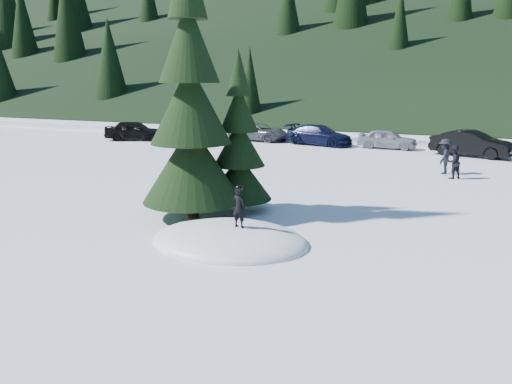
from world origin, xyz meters
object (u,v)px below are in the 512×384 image
at_px(car_3, 319,135).
at_px(car_1, 194,129).
at_px(spruce_short, 239,149).
at_px(car_2, 259,132).
at_px(car_5, 472,144).
at_px(spruce_tall, 191,114).
at_px(car_0, 135,130).
at_px(child_skier, 239,207).
at_px(adult_2, 445,156).
at_px(adult_0, 453,162).
at_px(car_4, 387,139).

bearing_deg(car_3, car_1, 102.22).
distance_m(spruce_short, car_2, 19.38).
distance_m(car_3, car_5, 9.54).
relative_size(car_2, car_3, 0.95).
bearing_deg(spruce_short, car_5, 65.90).
bearing_deg(spruce_short, car_3, 97.32).
bearing_deg(spruce_tall, car_0, 131.46).
bearing_deg(car_2, car_0, 119.51).
xyz_separation_m(child_skier, car_2, (-8.41, 21.28, -0.42)).
xyz_separation_m(car_1, car_2, (5.05, 0.49, -0.07)).
bearing_deg(car_5, adult_2, -173.52).
bearing_deg(child_skier, car_0, -40.45).
xyz_separation_m(car_0, car_5, (22.43, 1.40, 0.03)).
xyz_separation_m(spruce_short, adult_2, (6.06, 9.78, -1.27)).
relative_size(adult_2, car_2, 0.38).
distance_m(spruce_short, adult_0, 10.96).
height_order(car_4, car_5, car_5).
distance_m(spruce_short, car_5, 17.69).
relative_size(spruce_short, car_0, 1.28).
bearing_deg(car_2, adult_0, -117.24).
distance_m(spruce_short, child_skier, 3.72).
distance_m(car_1, car_4, 14.21).
height_order(adult_2, car_1, adult_2).
distance_m(spruce_short, car_3, 17.66).
xyz_separation_m(car_1, car_3, (9.71, -0.09, -0.02)).
relative_size(child_skier, adult_2, 0.66).
xyz_separation_m(spruce_tall, car_4, (3.25, 18.85, -2.69)).
bearing_deg(spruce_tall, spruce_short, 54.46).
relative_size(spruce_short, car_4, 1.46).
bearing_deg(car_2, car_1, 103.18).
distance_m(child_skier, car_2, 22.88).
distance_m(adult_2, car_0, 21.84).
bearing_deg(car_1, adult_0, -115.22).
height_order(car_0, car_4, car_0).
xyz_separation_m(car_0, car_3, (12.98, 2.76, -0.04)).
relative_size(car_0, car_1, 1.01).
distance_m(car_2, car_5, 14.24).
bearing_deg(car_4, car_0, 101.01).
bearing_deg(child_skier, car_5, -99.89).
height_order(spruce_short, car_0, spruce_short).
bearing_deg(car_1, adult_2, -112.99).
relative_size(adult_0, adult_2, 0.91).
bearing_deg(adult_2, car_5, -179.74).
distance_m(adult_0, car_1, 20.44).
bearing_deg(car_3, spruce_short, -159.91).
relative_size(spruce_tall, car_4, 2.35).
relative_size(car_1, car_3, 0.90).
distance_m(child_skier, car_0, 24.52).
relative_size(child_skier, car_5, 0.24).
relative_size(child_skier, car_1, 0.26).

